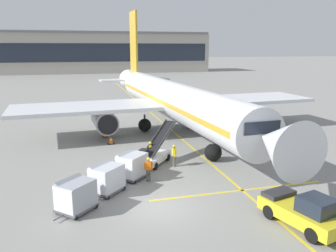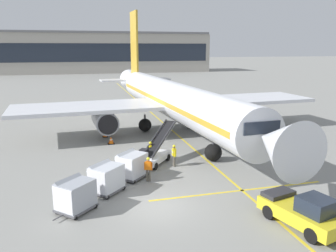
{
  "view_description": "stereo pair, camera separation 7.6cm",
  "coord_description": "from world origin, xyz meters",
  "px_view_note": "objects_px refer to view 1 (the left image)",
  "views": [
    {
      "loc": [
        -4.14,
        -17.8,
        9.04
      ],
      "look_at": [
        2.7,
        7.76,
        2.98
      ],
      "focal_mm": 36.68,
      "sensor_mm": 36.0,
      "label": 1
    },
    {
      "loc": [
        -4.06,
        -17.82,
        9.04
      ],
      "look_at": [
        2.7,
        7.76,
        2.98
      ],
      "focal_mm": 36.68,
      "sensor_mm": 36.0,
      "label": 2
    }
  ],
  "objects_px": {
    "baggage_cart_third": "(75,195)",
    "safety_cone_wingtip": "(111,140)",
    "pushback_tug": "(304,211)",
    "ground_crew_marshaller": "(150,151)",
    "baggage_cart_second": "(106,178)",
    "baggage_cart_lead": "(132,165)",
    "belt_loader": "(154,152)",
    "safety_cone_nose_mark": "(105,134)",
    "ground_crew_by_loader": "(123,165)",
    "ground_crew_by_carts": "(148,168)",
    "safety_cone_engine_keepout": "(108,132)",
    "ground_crew_wingwalker": "(174,154)",
    "parked_airplane": "(171,99)"
  },
  "relations": [
    {
      "from": "baggage_cart_third",
      "to": "safety_cone_wingtip",
      "type": "height_order",
      "value": "baggage_cart_third"
    },
    {
      "from": "pushback_tug",
      "to": "ground_crew_marshaller",
      "type": "relative_size",
      "value": 2.75
    },
    {
      "from": "baggage_cart_second",
      "to": "pushback_tug",
      "type": "xyz_separation_m",
      "value": [
        9.48,
        -6.9,
        -0.17
      ]
    },
    {
      "from": "baggage_cart_lead",
      "to": "pushback_tug",
      "type": "distance_m",
      "value": 11.66
    },
    {
      "from": "baggage_cart_second",
      "to": "baggage_cart_lead",
      "type": "bearing_deg",
      "value": 45.64
    },
    {
      "from": "belt_loader",
      "to": "safety_cone_wingtip",
      "type": "bearing_deg",
      "value": 113.56
    },
    {
      "from": "safety_cone_nose_mark",
      "to": "ground_crew_by_loader",
      "type": "bearing_deg",
      "value": -88.81
    },
    {
      "from": "belt_loader",
      "to": "ground_crew_by_carts",
      "type": "bearing_deg",
      "value": -108.79
    },
    {
      "from": "ground_crew_by_loader",
      "to": "baggage_cart_second",
      "type": "bearing_deg",
      "value": -123.09
    },
    {
      "from": "baggage_cart_lead",
      "to": "ground_crew_marshaller",
      "type": "height_order",
      "value": "baggage_cart_lead"
    },
    {
      "from": "baggage_cart_third",
      "to": "ground_crew_by_carts",
      "type": "bearing_deg",
      "value": 33.99
    },
    {
      "from": "baggage_cart_lead",
      "to": "ground_crew_marshaller",
      "type": "distance_m",
      "value": 3.62
    },
    {
      "from": "pushback_tug",
      "to": "safety_cone_engine_keepout",
      "type": "distance_m",
      "value": 23.14
    },
    {
      "from": "pushback_tug",
      "to": "baggage_cart_lead",
      "type": "bearing_deg",
      "value": 130.31
    },
    {
      "from": "belt_loader",
      "to": "pushback_tug",
      "type": "bearing_deg",
      "value": -66.0
    },
    {
      "from": "belt_loader",
      "to": "baggage_cart_third",
      "type": "relative_size",
      "value": 1.95
    },
    {
      "from": "safety_cone_nose_mark",
      "to": "baggage_cart_third",
      "type": "bearing_deg",
      "value": -100.34
    },
    {
      "from": "ground_crew_marshaller",
      "to": "safety_cone_nose_mark",
      "type": "bearing_deg",
      "value": 107.57
    },
    {
      "from": "ground_crew_by_loader",
      "to": "ground_crew_marshaller",
      "type": "relative_size",
      "value": 1.0
    },
    {
      "from": "ground_crew_marshaller",
      "to": "safety_cone_engine_keepout",
      "type": "relative_size",
      "value": 2.31
    },
    {
      "from": "baggage_cart_lead",
      "to": "ground_crew_wingwalker",
      "type": "bearing_deg",
      "value": 24.81
    },
    {
      "from": "ground_crew_by_carts",
      "to": "belt_loader",
      "type": "bearing_deg",
      "value": 71.21
    },
    {
      "from": "ground_crew_by_carts",
      "to": "ground_crew_marshaller",
      "type": "relative_size",
      "value": 1.0
    },
    {
      "from": "baggage_cart_third",
      "to": "ground_crew_by_loader",
      "type": "bearing_deg",
      "value": 52.41
    },
    {
      "from": "belt_loader",
      "to": "ground_crew_by_carts",
      "type": "distance_m",
      "value": 3.95
    },
    {
      "from": "baggage_cart_third",
      "to": "pushback_tug",
      "type": "height_order",
      "value": "baggage_cart_third"
    },
    {
      "from": "baggage_cart_second",
      "to": "safety_cone_engine_keepout",
      "type": "xyz_separation_m",
      "value": [
        1.49,
        14.81,
        -0.63
      ]
    },
    {
      "from": "baggage_cart_second",
      "to": "ground_crew_marshaller",
      "type": "xyz_separation_m",
      "value": [
        3.95,
        5.0,
        -0.0
      ]
    },
    {
      "from": "ground_crew_by_carts",
      "to": "ground_crew_wingwalker",
      "type": "distance_m",
      "value": 3.6
    },
    {
      "from": "baggage_cart_second",
      "to": "safety_cone_nose_mark",
      "type": "distance_m",
      "value": 14.16
    },
    {
      "from": "belt_loader",
      "to": "ground_crew_marshaller",
      "type": "height_order",
      "value": "belt_loader"
    },
    {
      "from": "parked_airplane",
      "to": "ground_crew_by_carts",
      "type": "distance_m",
      "value": 14.86
    },
    {
      "from": "pushback_tug",
      "to": "ground_crew_by_carts",
      "type": "bearing_deg",
      "value": 129.06
    },
    {
      "from": "ground_crew_marshaller",
      "to": "safety_cone_nose_mark",
      "type": "height_order",
      "value": "ground_crew_marshaller"
    },
    {
      "from": "safety_cone_nose_mark",
      "to": "belt_loader",
      "type": "bearing_deg",
      "value": -71.01
    },
    {
      "from": "baggage_cart_third",
      "to": "ground_crew_by_carts",
      "type": "relative_size",
      "value": 1.46
    },
    {
      "from": "safety_cone_engine_keepout",
      "to": "safety_cone_nose_mark",
      "type": "bearing_deg",
      "value": -121.22
    },
    {
      "from": "baggage_cart_lead",
      "to": "safety_cone_nose_mark",
      "type": "height_order",
      "value": "baggage_cart_lead"
    },
    {
      "from": "pushback_tug",
      "to": "ground_crew_wingwalker",
      "type": "xyz_separation_m",
      "value": [
        -3.95,
        10.55,
        0.17
      ]
    },
    {
      "from": "belt_loader",
      "to": "safety_cone_engine_keepout",
      "type": "bearing_deg",
      "value": 105.46
    },
    {
      "from": "baggage_cart_second",
      "to": "ground_crew_by_carts",
      "type": "height_order",
      "value": "baggage_cart_second"
    },
    {
      "from": "baggage_cart_second",
      "to": "baggage_cart_third",
      "type": "distance_m",
      "value": 2.89
    },
    {
      "from": "ground_crew_wingwalker",
      "to": "pushback_tug",
      "type": "bearing_deg",
      "value": -69.47
    },
    {
      "from": "baggage_cart_second",
      "to": "safety_cone_wingtip",
      "type": "height_order",
      "value": "baggage_cart_second"
    },
    {
      "from": "parked_airplane",
      "to": "ground_crew_by_loader",
      "type": "xyz_separation_m",
      "value": [
        -6.98,
        -12.73,
        -2.61
      ]
    },
    {
      "from": "safety_cone_wingtip",
      "to": "safety_cone_nose_mark",
      "type": "height_order",
      "value": "safety_cone_wingtip"
    },
    {
      "from": "ground_crew_by_carts",
      "to": "ground_crew_marshaller",
      "type": "distance_m",
      "value": 4.0
    },
    {
      "from": "safety_cone_wingtip",
      "to": "pushback_tug",
      "type": "bearing_deg",
      "value": -66.16
    },
    {
      "from": "baggage_cart_second",
      "to": "parked_airplane",
      "type": "bearing_deg",
      "value": 60.63
    },
    {
      "from": "parked_airplane",
      "to": "baggage_cart_second",
      "type": "relative_size",
      "value": 16.68
    }
  ]
}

